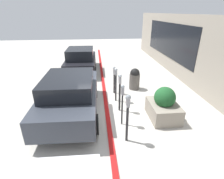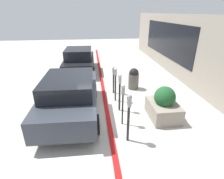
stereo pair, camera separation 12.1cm
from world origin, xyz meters
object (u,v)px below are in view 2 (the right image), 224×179
at_px(parking_meter_farthest, 114,77).
at_px(parking_meter_middle, 120,88).
at_px(parked_car_middle, 70,95).
at_px(trash_bin, 134,79).
at_px(parking_meter_second, 123,97).
at_px(parking_meter_nearest, 129,111).
at_px(parking_meter_fourth, 115,80).
at_px(parked_car_rear, 79,60).
at_px(planter_box, 164,105).

bearing_deg(parking_meter_farthest, parking_meter_middle, -178.89).
distance_m(parked_car_middle, trash_bin, 3.66).
xyz_separation_m(parking_meter_middle, parked_car_middle, (-0.09, 1.88, -0.17)).
bearing_deg(parking_meter_second, parking_meter_nearest, -178.76).
relative_size(parking_meter_farthest, trash_bin, 1.23).
relative_size(parking_meter_nearest, parking_meter_fourth, 1.04).
height_order(parking_meter_middle, parking_meter_fourth, parking_meter_middle).
bearing_deg(parking_meter_fourth, parking_meter_farthest, -1.23).
xyz_separation_m(parking_meter_second, parked_car_middle, (0.85, 1.83, -0.24)).
bearing_deg(parking_meter_fourth, parked_car_rear, 21.85).
relative_size(parking_meter_nearest, parked_car_rear, 0.40).
height_order(parking_meter_fourth, parked_car_middle, parked_car_middle).
height_order(planter_box, trash_bin, planter_box).
distance_m(parking_meter_second, parked_car_middle, 2.04).
distance_m(parking_meter_second, parking_meter_farthest, 2.62).
xyz_separation_m(parking_meter_farthest, trash_bin, (0.41, -1.09, -0.31)).
bearing_deg(parked_car_rear, parking_meter_middle, -159.84).
relative_size(parking_meter_middle, parked_car_rear, 0.40).
height_order(parking_meter_farthest, parked_car_middle, parked_car_middle).
relative_size(parking_meter_second, trash_bin, 1.39).
relative_size(parking_meter_second, parking_meter_fourth, 1.00).
relative_size(parked_car_middle, trash_bin, 3.95).
distance_m(parking_meter_nearest, parking_meter_middle, 1.82).
distance_m(parked_car_rear, trash_bin, 4.36).
xyz_separation_m(parked_car_rear, trash_bin, (-3.25, -2.90, -0.23)).
bearing_deg(parking_meter_farthest, trash_bin, -69.12).
bearing_deg(parking_meter_second, parking_meter_fourth, 0.20).
relative_size(parking_meter_second, parked_car_rear, 0.39).
relative_size(parking_meter_farthest, parked_car_rear, 0.34).
height_order(parking_meter_second, parking_meter_farthest, parking_meter_second).
distance_m(planter_box, trash_bin, 2.81).
distance_m(parking_meter_nearest, planter_box, 2.01).
bearing_deg(parked_car_rear, trash_bin, -137.20).
height_order(parking_meter_second, planter_box, parking_meter_second).
height_order(parking_meter_middle, planter_box, parking_meter_middle).
bearing_deg(parked_car_middle, parking_meter_nearest, -131.72).
height_order(parking_meter_nearest, trash_bin, parking_meter_nearest).
relative_size(parking_meter_second, parking_meter_middle, 0.98).
bearing_deg(trash_bin, parking_meter_second, 160.07).
xyz_separation_m(parking_meter_farthest, planter_box, (-2.35, -1.57, -0.35)).
relative_size(parking_meter_nearest, parking_meter_second, 1.04).
distance_m(parking_meter_nearest, parking_meter_fourth, 2.67).
height_order(parking_meter_farthest, trash_bin, parking_meter_farthest).
xyz_separation_m(parking_meter_fourth, planter_box, (-1.54, -1.59, -0.49)).
relative_size(parking_meter_second, parking_meter_farthest, 1.13).
relative_size(parking_meter_nearest, parked_car_middle, 0.37).
distance_m(parking_meter_nearest, parking_meter_second, 0.88).
relative_size(planter_box, trash_bin, 1.24).
height_order(parking_meter_fourth, trash_bin, parking_meter_fourth).
bearing_deg(parking_meter_farthest, parking_meter_second, 179.75).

